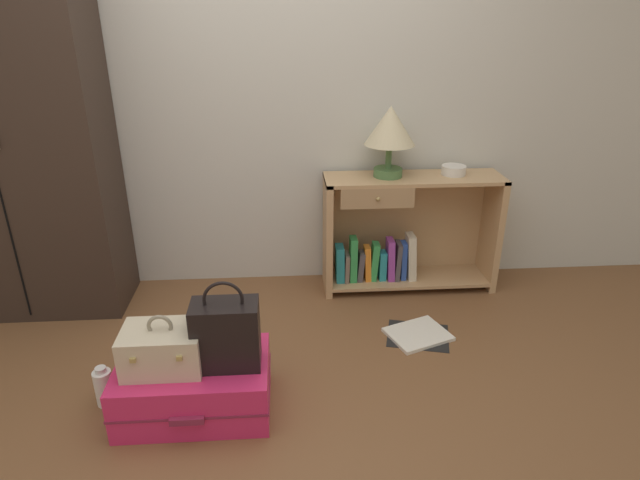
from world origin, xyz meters
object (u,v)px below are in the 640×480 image
object	(u,v)px
bowl	(454,170)
bottle	(104,387)
suitcase_large	(195,385)
wardrobe	(8,131)
bookshelf	(402,235)
handbag	(226,334)
train_case	(163,348)
open_book_on_floor	(418,334)
table_lamp	(390,129)

from	to	relation	value
bowl	bottle	bearing A→B (deg)	-150.58
suitcase_large	bottle	world-z (taller)	suitcase_large
bottle	wardrobe	bearing A→B (deg)	123.27
bookshelf	suitcase_large	bearing A→B (deg)	-136.39
wardrobe	handbag	size ratio (longest dim) A/B	5.24
train_case	bookshelf	bearing A→B (deg)	41.55
wardrobe	suitcase_large	distance (m)	1.72
wardrobe	bottle	world-z (taller)	wardrobe
bookshelf	handbag	distance (m)	1.49
bowl	train_case	world-z (taller)	bowl
open_book_on_floor	bowl	bearing A→B (deg)	63.15
train_case	open_book_on_floor	distance (m)	1.38
wardrobe	bottle	distance (m)	1.49
bowl	wardrobe	bearing A→B (deg)	-177.86
train_case	open_book_on_floor	world-z (taller)	train_case
bookshelf	suitcase_large	world-z (taller)	bookshelf
bookshelf	train_case	bearing A→B (deg)	-138.45
table_lamp	suitcase_large	xyz separation A→B (m)	(-1.04, -1.09, -0.89)
wardrobe	table_lamp	size ratio (longest dim) A/B	5.08
bowl	open_book_on_floor	world-z (taller)	bowl
bookshelf	handbag	xyz separation A→B (m)	(-0.99, -1.11, 0.05)
table_lamp	wardrobe	bearing A→B (deg)	-177.76
bowl	bottle	xyz separation A→B (m)	(-1.85, -1.04, -0.67)
handbag	open_book_on_floor	xyz separation A→B (m)	(0.97, 0.51, -0.39)
bottle	suitcase_large	bearing A→B (deg)	-8.01
open_book_on_floor	bookshelf	bearing A→B (deg)	88.43
bowl	suitcase_large	size ratio (longest dim) A/B	0.22
wardrobe	train_case	world-z (taller)	wardrobe
wardrobe	open_book_on_floor	xyz separation A→B (m)	(2.17, -0.52, -1.04)
wardrobe	train_case	size ratio (longest dim) A/B	6.35
bowl	train_case	xyz separation A→B (m)	(-1.55, -1.12, -0.42)
table_lamp	bowl	size ratio (longest dim) A/B	2.83
handbag	suitcase_large	bearing A→B (deg)	172.77
wardrobe	train_case	distance (m)	1.56
wardrobe	train_case	xyz separation A→B (m)	(0.93, -1.03, -0.71)
suitcase_large	bottle	bearing A→B (deg)	171.99
suitcase_large	open_book_on_floor	bearing A→B (deg)	23.59
wardrobe	table_lamp	xyz separation A→B (m)	(2.08, 0.08, -0.04)
table_lamp	bowl	distance (m)	0.48
bookshelf	handbag	bearing A→B (deg)	-131.61
train_case	handbag	size ratio (longest dim) A/B	0.83
suitcase_large	bowl	bearing A→B (deg)	37.49
bowl	train_case	distance (m)	1.96
table_lamp	bottle	distance (m)	2.01
bottle	train_case	bearing A→B (deg)	-14.49
wardrobe	open_book_on_floor	bearing A→B (deg)	-13.42
wardrobe	bottle	bearing A→B (deg)	-56.73
handbag	bookshelf	bearing A→B (deg)	48.39
table_lamp	handbag	world-z (taller)	table_lamp
handbag	bottle	bearing A→B (deg)	172.20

